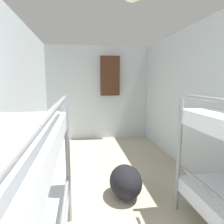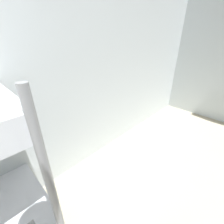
% 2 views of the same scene
% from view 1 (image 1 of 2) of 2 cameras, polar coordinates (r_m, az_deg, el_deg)
% --- Properties ---
extents(wall_left, '(0.06, 5.41, 2.21)m').
position_cam_1_polar(wall_left, '(2.28, -29.30, 0.59)').
color(wall_left, silver).
rests_on(wall_left, ground_plane).
extents(wall_right, '(0.06, 5.41, 2.21)m').
position_cam_1_polar(wall_right, '(2.72, 28.89, 1.76)').
color(wall_right, silver).
rests_on(wall_right, ground_plane).
extents(wall_back, '(2.52, 0.06, 2.21)m').
position_cam_1_polar(wall_back, '(4.83, -3.94, 5.39)').
color(wall_back, silver).
rests_on(wall_back, ground_plane).
extents(duffel_bag, '(0.38, 0.50, 0.38)m').
position_cam_1_polar(duffel_bag, '(2.54, 3.93, -19.22)').
color(duffel_bag, black).
rests_on(duffel_bag, ground_plane).
extents(hanging_coat, '(0.44, 0.12, 0.90)m').
position_cam_1_polar(hanging_coat, '(4.70, -0.59, 10.25)').
color(hanging_coat, '#472819').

